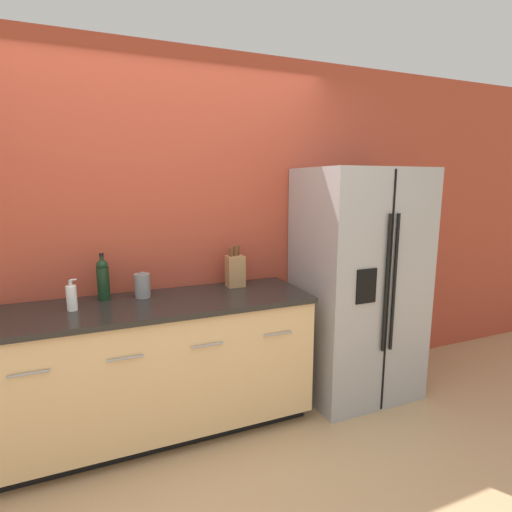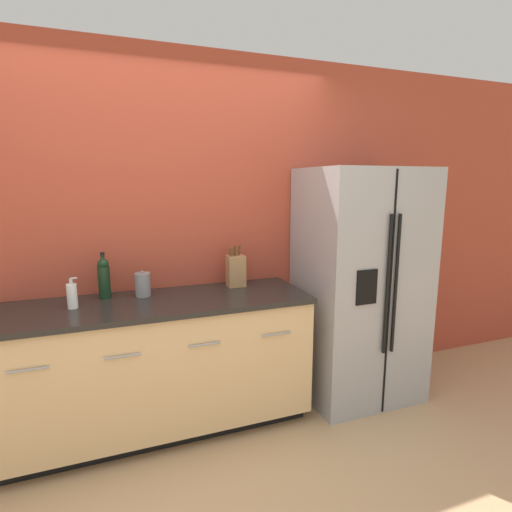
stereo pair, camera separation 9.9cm
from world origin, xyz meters
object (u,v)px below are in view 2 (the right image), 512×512
at_px(refrigerator, 360,285).
at_px(steel_canister, 143,284).
at_px(knife_block, 236,270).
at_px(wine_bottle, 104,277).
at_px(soap_dispenser, 72,296).

distance_m(refrigerator, steel_canister, 1.63).
bearing_deg(knife_block, wine_bottle, 179.34).
distance_m(wine_bottle, soap_dispenser, 0.26).
xyz_separation_m(knife_block, wine_bottle, (-0.91, 0.01, 0.02)).
height_order(knife_block, wine_bottle, same).
height_order(knife_block, soap_dispenser, knife_block).
height_order(refrigerator, knife_block, refrigerator).
distance_m(knife_block, soap_dispenser, 1.11).
bearing_deg(wine_bottle, refrigerator, -6.73).
bearing_deg(refrigerator, steel_canister, 173.66).
xyz_separation_m(refrigerator, soap_dispenser, (-2.04, 0.06, 0.11)).
height_order(wine_bottle, steel_canister, wine_bottle).
distance_m(knife_block, steel_canister, 0.67).
height_order(wine_bottle, soap_dispenser, wine_bottle).
bearing_deg(steel_canister, refrigerator, -6.34).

